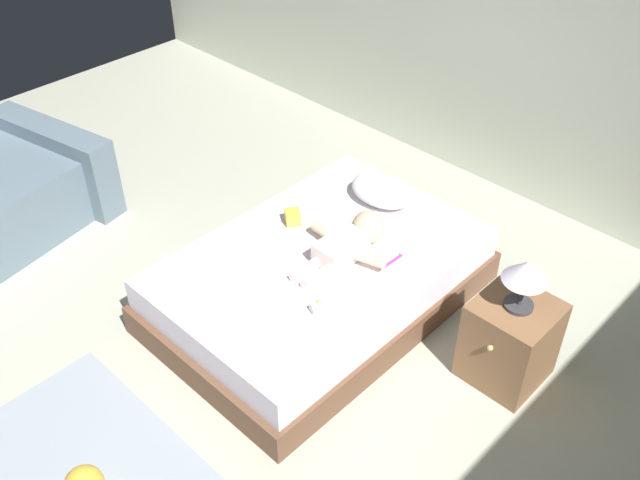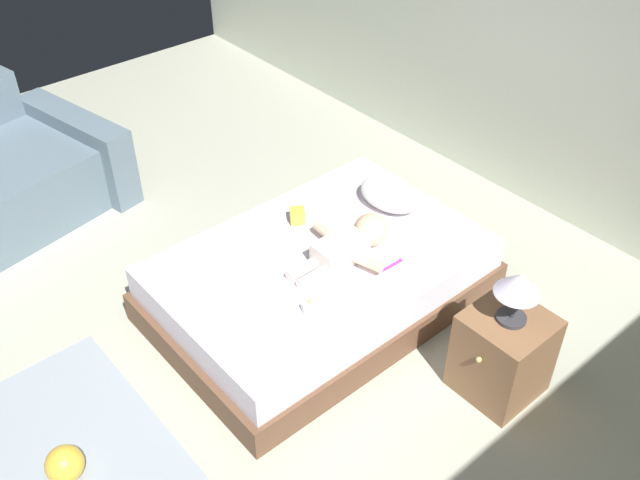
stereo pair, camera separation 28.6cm
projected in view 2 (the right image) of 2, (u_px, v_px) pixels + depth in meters
name	position (u px, v px, depth m)	size (l,w,h in m)	color
ground_plane	(170.00, 440.00, 3.40)	(8.00, 8.00, 0.00)	#A5A894
wall_behind_bed	(587.00, 23.00, 4.12)	(8.00, 0.12, 2.59)	silver
bed	(320.00, 280.00, 4.03)	(1.23, 1.83, 0.37)	brown
pillow	(390.00, 194.00, 4.25)	(0.41, 0.29, 0.14)	white
baby	(351.00, 243.00, 3.87)	(0.52, 0.64, 0.19)	white
toothbrush	(394.00, 264.00, 3.84)	(0.02, 0.16, 0.02)	purple
nightstand	(503.00, 354.00, 3.51)	(0.38, 0.41, 0.48)	brown
lamp	(518.00, 286.00, 3.23)	(0.22, 0.22, 0.28)	#333338
toy_ball	(65.00, 464.00, 3.18)	(0.18, 0.18, 0.18)	gold
toy_block	(297.00, 216.00, 4.12)	(0.12, 0.12, 0.08)	gold
baby_bottle	(311.00, 305.00, 3.55)	(0.09, 0.11, 0.08)	white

